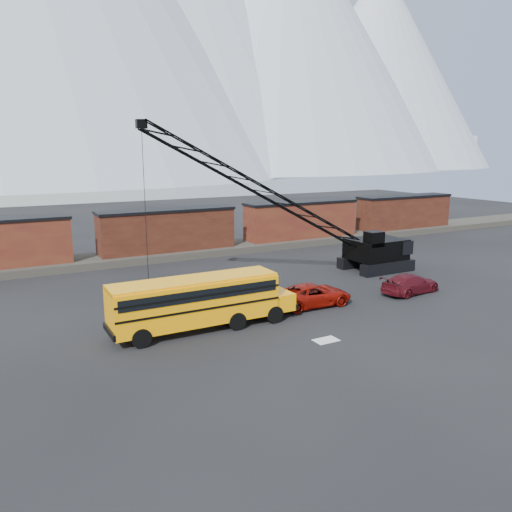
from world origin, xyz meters
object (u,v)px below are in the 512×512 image
Objects in this scene: red_pickup at (313,295)px; crawler_crane at (287,204)px; maroon_suv at (410,284)px; school_bus at (200,301)px.

crawler_crane is (1.84, 6.39, 5.58)m from red_pickup.
maroon_suv is 0.21× the size of crawler_crane.
crawler_crane is at bearing 34.58° from maroon_suv.
red_pickup is 1.10× the size of maroon_suv.
school_bus is at bearing 96.23° from red_pickup.
school_bus reaches higher than maroon_suv.
crawler_crane is at bearing 34.09° from school_bus.
school_bus reaches higher than red_pickup.
crawler_crane reaches higher than maroon_suv.
school_bus is 2.30× the size of maroon_suv.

